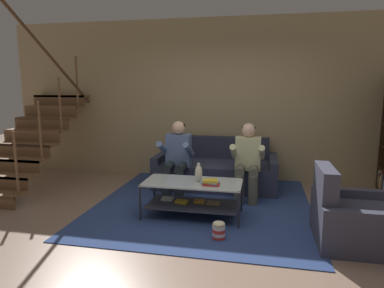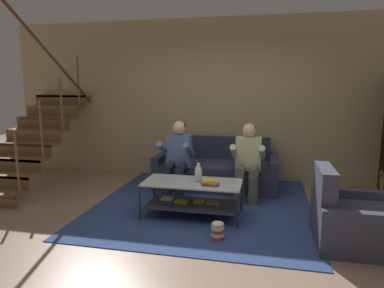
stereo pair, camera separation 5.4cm
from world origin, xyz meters
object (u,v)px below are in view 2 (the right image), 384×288
object	(u,v)px
person_seated_right	(248,159)
book_stack	(210,183)
person_seated_left	(177,155)
couch	(217,171)
vase	(198,173)
popcorn_tub	(218,230)
coffee_table	(192,193)
armchair	(350,220)

from	to	relation	value
person_seated_right	book_stack	world-z (taller)	person_seated_right
person_seated_left	couch	bearing A→B (deg)	45.73
couch	vase	size ratio (longest dim) A/B	8.29
vase	popcorn_tub	size ratio (longest dim) A/B	1.18
couch	person_seated_left	bearing A→B (deg)	-134.27
person_seated_left	popcorn_tub	xyz separation A→B (m)	(0.86, -1.48, -0.53)
couch	coffee_table	distance (m)	1.44
armchair	popcorn_tub	world-z (taller)	armchair
vase	book_stack	size ratio (longest dim) A/B	1.03
vase	person_seated_left	bearing A→B (deg)	120.99
coffee_table	armchair	distance (m)	1.89
book_stack	popcorn_tub	distance (m)	0.67
person_seated_left	vase	bearing A→B (deg)	-59.01
armchair	popcorn_tub	size ratio (longest dim) A/B	4.24
couch	armchair	distance (m)	2.53
book_stack	popcorn_tub	world-z (taller)	book_stack
book_stack	popcorn_tub	xyz separation A→B (m)	(0.17, -0.51, -0.40)
coffee_table	vase	distance (m)	0.29
coffee_table	vase	size ratio (longest dim) A/B	5.23
person_seated_right	coffee_table	bearing A→B (deg)	-127.42
couch	armchair	xyz separation A→B (m)	(1.73, -1.85, -0.00)
couch	popcorn_tub	bearing A→B (deg)	-81.42
coffee_table	armchair	xyz separation A→B (m)	(1.84, -0.41, -0.04)
vase	couch	bearing A→B (deg)	88.18
person_seated_right	vase	distance (m)	1.03
coffee_table	book_stack	size ratio (longest dim) A/B	5.37
coffee_table	vase	world-z (taller)	vase
person_seated_left	popcorn_tub	bearing A→B (deg)	-59.97
popcorn_tub	armchair	bearing A→B (deg)	7.93
couch	armchair	world-z (taller)	armchair
coffee_table	popcorn_tub	distance (m)	0.77
couch	person_seated_left	xyz separation A→B (m)	(-0.55, -0.56, 0.36)
person_seated_right	armchair	distance (m)	1.78
book_stack	coffee_table	bearing A→B (deg)	157.84
vase	book_stack	bearing A→B (deg)	-37.46
person_seated_left	popcorn_tub	distance (m)	1.79
couch	popcorn_tub	world-z (taller)	couch
person_seated_right	coffee_table	world-z (taller)	person_seated_right
coffee_table	armchair	size ratio (longest dim) A/B	1.46
couch	person_seated_left	world-z (taller)	person_seated_left
couch	popcorn_tub	xyz separation A→B (m)	(0.31, -2.04, -0.17)
couch	book_stack	size ratio (longest dim) A/B	8.51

